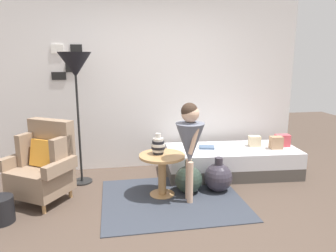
{
  "coord_description": "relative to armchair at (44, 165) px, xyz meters",
  "views": [
    {
      "loc": [
        -0.55,
        -2.96,
        1.72
      ],
      "look_at": [
        0.15,
        0.95,
        0.85
      ],
      "focal_mm": 34.14,
      "sensor_mm": 36.0,
      "label": 1
    }
  ],
  "objects": [
    {
      "name": "ground_plane",
      "position": [
        1.38,
        -0.89,
        -0.44
      ],
      "size": [
        12.0,
        12.0,
        0.0
      ],
      "primitive_type": "plane",
      "color": "#4C3D33"
    },
    {
      "name": "gallery_wall",
      "position": [
        1.38,
        1.06,
        0.86
      ],
      "size": [
        4.8,
        0.12,
        2.6
      ],
      "color": "silver",
      "rests_on": "ground"
    },
    {
      "name": "rug",
      "position": [
        1.52,
        -0.29,
        -0.43
      ],
      "size": [
        1.69,
        1.45,
        0.01
      ],
      "primitive_type": "cube",
      "color": "#333842",
      "rests_on": "ground"
    },
    {
      "name": "armchair",
      "position": [
        0.0,
        0.0,
        0.0
      ],
      "size": [
        0.9,
        0.85,
        0.97
      ],
      "color": "tan",
      "rests_on": "ground"
    },
    {
      "name": "daybed",
      "position": [
        2.55,
        0.42,
        -0.24
      ],
      "size": [
        1.95,
        0.93,
        0.4
      ],
      "color": "#4C4742",
      "rests_on": "ground"
    },
    {
      "name": "pillow_head",
      "position": [
        3.32,
        0.38,
        0.05
      ],
      "size": [
        0.22,
        0.14,
        0.18
      ],
      "primitive_type": "cube",
      "rotation": [
        0.0,
        0.0,
        -0.11
      ],
      "color": "#D64C56",
      "rests_on": "daybed"
    },
    {
      "name": "pillow_mid",
      "position": [
        3.17,
        0.28,
        0.05
      ],
      "size": [
        0.19,
        0.14,
        0.18
      ],
      "primitive_type": "cube",
      "rotation": [
        0.0,
        0.0,
        -0.09
      ],
      "color": "tan",
      "rests_on": "daybed"
    },
    {
      "name": "pillow_back",
      "position": [
        2.92,
        0.47,
        0.04
      ],
      "size": [
        0.18,
        0.14,
        0.15
      ],
      "primitive_type": "cube",
      "rotation": [
        0.0,
        0.0,
        -0.14
      ],
      "color": "beige",
      "rests_on": "daybed"
    },
    {
      "name": "side_table",
      "position": [
        1.42,
        -0.14,
        -0.06
      ],
      "size": [
        0.57,
        0.57,
        0.53
      ],
      "color": "tan",
      "rests_on": "ground"
    },
    {
      "name": "vase_striped",
      "position": [
        1.38,
        -0.09,
        0.2
      ],
      "size": [
        0.17,
        0.17,
        0.26
      ],
      "color": "black",
      "rests_on": "side_table"
    },
    {
      "name": "floor_lamp",
      "position": [
        0.39,
        0.48,
        1.12
      ],
      "size": [
        0.43,
        0.43,
        1.77
      ],
      "color": "black",
      "rests_on": "ground"
    },
    {
      "name": "person_child",
      "position": [
        1.71,
        -0.36,
        0.34
      ],
      "size": [
        0.34,
        0.34,
        1.21
      ],
      "color": "#D8AD8E",
      "rests_on": "ground"
    },
    {
      "name": "book_on_daybed",
      "position": [
        2.18,
        0.48,
        -0.02
      ],
      "size": [
        0.25,
        0.21,
        0.03
      ],
      "primitive_type": "cube",
      "rotation": [
        0.0,
        0.0,
        -0.25
      ],
      "color": "slate",
      "rests_on": "daybed"
    },
    {
      "name": "demijohn_near",
      "position": [
        1.76,
        -0.12,
        -0.26
      ],
      "size": [
        0.36,
        0.36,
        0.44
      ],
      "color": "#2D3D33",
      "rests_on": "ground"
    },
    {
      "name": "demijohn_far",
      "position": [
        2.16,
        -0.13,
        -0.25
      ],
      "size": [
        0.37,
        0.37,
        0.45
      ],
      "color": "#332D38",
      "rests_on": "ground"
    },
    {
      "name": "magazine_basket",
      "position": [
        -0.37,
        -0.5,
        -0.3
      ],
      "size": [
        0.28,
        0.28,
        0.28
      ],
      "primitive_type": "cylinder",
      "color": "black",
      "rests_on": "ground"
    }
  ]
}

